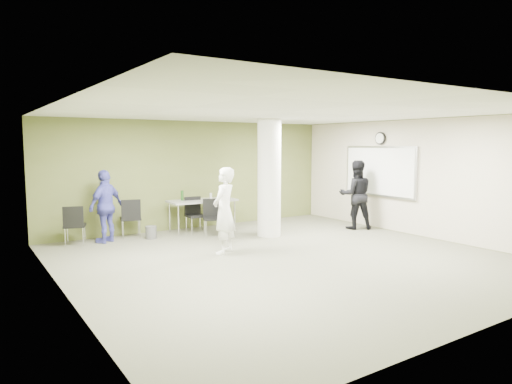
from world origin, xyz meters
TOP-DOWN VIEW (x-y plane):
  - floor at (0.00, 0.00)m, footprint 8.00×8.00m
  - ceiling at (0.00, 0.00)m, footprint 8.00×8.00m
  - wall_back at (0.00, 4.00)m, footprint 8.00×2.80m
  - wall_left at (-4.00, 0.00)m, footprint 0.02×8.00m
  - wall_right_cream at (4.00, 0.00)m, footprint 0.02×8.00m
  - column at (1.00, 2.00)m, footprint 0.56×0.56m
  - whiteboard at (3.92, 1.20)m, footprint 0.05×2.30m
  - wall_clock at (3.92, 1.20)m, footprint 0.06×0.32m
  - folding_table at (-0.11, 3.37)m, footprint 1.72×0.80m
  - wastebasket at (-1.51, 3.22)m, footprint 0.26×0.26m
  - chair_back_left at (-3.16, 3.42)m, footprint 0.55×0.55m
  - chair_back_right at (-1.87, 3.57)m, footprint 0.56×0.56m
  - chair_table_left at (-0.34, 3.33)m, footprint 0.47×0.47m
  - chair_table_right at (-0.14, 2.77)m, footprint 0.57×0.57m
  - woman_white at (-0.78, 1.03)m, footprint 0.76×0.71m
  - man_black at (3.40, 1.50)m, footprint 1.09×1.03m
  - man_blue at (-2.48, 3.40)m, footprint 1.02×0.85m

SIDE VIEW (x-z plane):
  - floor at x=0.00m, z-range 0.00..0.00m
  - wastebasket at x=-1.51m, z-range 0.00..0.30m
  - chair_back_left at x=-3.16m, z-range 0.07..0.95m
  - chair_table_right at x=-0.14m, z-range 0.07..0.95m
  - chair_table_left at x=-0.34m, z-range 0.07..0.97m
  - chair_back_right at x=-1.87m, z-range 0.08..1.00m
  - folding_table at x=-0.11m, z-range 0.23..1.28m
  - man_blue at x=-2.48m, z-range 0.00..1.64m
  - woman_white at x=-0.78m, z-range 0.00..1.74m
  - man_black at x=3.40m, z-range 0.00..1.79m
  - wall_back at x=0.00m, z-range 1.39..1.41m
  - wall_left at x=-4.00m, z-range 0.00..2.80m
  - wall_right_cream at x=4.00m, z-range 0.00..2.80m
  - column at x=1.00m, z-range 0.00..2.80m
  - whiteboard at x=3.92m, z-range 0.85..2.15m
  - wall_clock at x=3.92m, z-range 2.19..2.51m
  - ceiling at x=0.00m, z-range 2.80..2.80m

